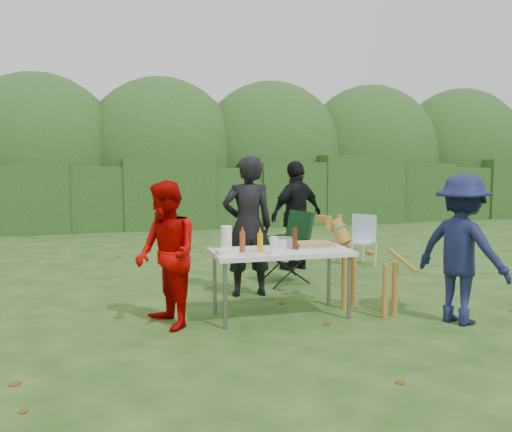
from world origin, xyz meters
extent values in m
plane|color=#1E4211|center=(0.00, 0.00, 0.00)|extent=(80.00, 80.00, 0.00)
cube|color=#23471C|center=(0.00, 8.00, 0.85)|extent=(22.00, 1.40, 1.70)
ellipsoid|color=#3D6628|center=(0.00, 9.60, 1.60)|extent=(20.00, 2.60, 3.20)
cube|color=silver|center=(0.36, -0.21, 0.71)|extent=(1.50, 0.70, 0.05)
cylinder|color=slate|center=(-0.32, -0.49, 0.34)|extent=(0.04, 0.04, 0.69)
cylinder|color=slate|center=(1.04, -0.49, 0.34)|extent=(0.04, 0.04, 0.69)
cylinder|color=slate|center=(-0.32, 0.07, 0.34)|extent=(0.04, 0.04, 0.69)
cylinder|color=slate|center=(1.04, 0.07, 0.34)|extent=(0.04, 0.04, 0.69)
imported|color=black|center=(0.24, 0.80, 0.88)|extent=(0.66, 0.44, 1.76)
imported|color=#A90200|center=(-0.88, -0.26, 0.75)|extent=(0.76, 0.87, 1.51)
imported|color=black|center=(1.37, 2.17, 0.85)|extent=(1.07, 0.77, 1.69)
imported|color=#131940|center=(2.11, -0.91, 0.78)|extent=(0.95, 1.16, 1.56)
cube|color=#B7B7BA|center=(0.76, -0.11, 0.75)|extent=(0.45, 0.30, 0.02)
cube|color=#B69144|center=(0.76, -0.11, 0.78)|extent=(0.40, 0.26, 0.04)
cylinder|color=orange|center=(0.10, -0.28, 0.84)|extent=(0.06, 0.06, 0.20)
cylinder|color=#9B371D|center=(-0.08, -0.25, 0.85)|extent=(0.06, 0.06, 0.22)
cylinder|color=#47230F|center=(0.51, -0.21, 0.86)|extent=(0.06, 0.06, 0.24)
cylinder|color=white|center=(-0.22, -0.05, 0.87)|extent=(0.12, 0.12, 0.26)
cylinder|color=white|center=(0.21, -0.42, 0.83)|extent=(0.08, 0.08, 0.18)
cylinder|color=silver|center=(0.44, -0.01, 0.79)|extent=(0.26, 0.26, 0.10)
cylinder|color=white|center=(-0.27, -0.33, 0.77)|extent=(0.24, 0.24, 0.05)
camera|label=1|loc=(-1.42, -5.72, 1.72)|focal=38.00mm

